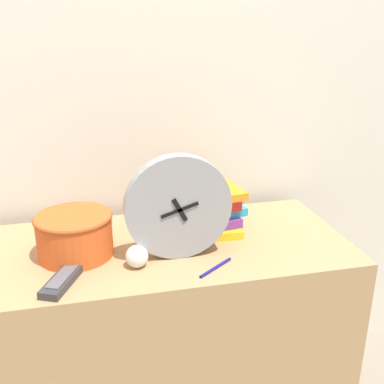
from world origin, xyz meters
TOP-DOWN VIEW (x-y plane):
  - wall_back at (0.00, 0.57)m, footprint 6.00×0.04m
  - desk at (0.00, 0.25)m, footprint 1.15×0.50m
  - desk_clock at (0.06, 0.17)m, footprint 0.29×0.04m
  - book_stack at (0.17, 0.31)m, footprint 0.26×0.20m
  - basket at (-0.22, 0.24)m, footprint 0.21×0.21m
  - tv_remote at (-0.25, 0.10)m, footprint 0.12×0.18m
  - crumpled_paper_ball at (-0.06, 0.14)m, footprint 0.06×0.06m
  - pen at (0.14, 0.08)m, footprint 0.11×0.08m

SIDE VIEW (x-z plane):
  - desk at x=0.00m, z-range 0.00..0.72m
  - pen at x=0.14m, z-range 0.72..0.73m
  - tv_remote at x=-0.25m, z-range 0.72..0.74m
  - crumpled_paper_ball at x=-0.06m, z-range 0.72..0.78m
  - basket at x=-0.22m, z-range 0.72..0.84m
  - book_stack at x=0.17m, z-range 0.72..0.86m
  - desk_clock at x=0.06m, z-range 0.72..1.01m
  - wall_back at x=0.00m, z-range 0.00..2.40m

